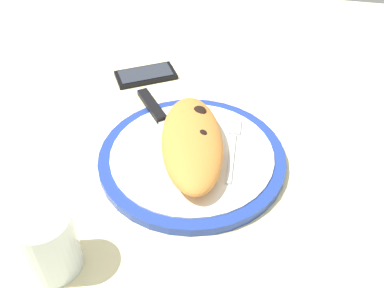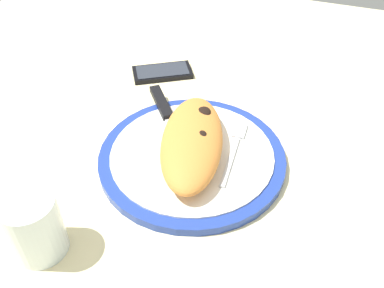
{
  "view_description": "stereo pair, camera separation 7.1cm",
  "coord_description": "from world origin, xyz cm",
  "px_view_note": "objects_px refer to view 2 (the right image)",
  "views": [
    {
      "loc": [
        -51.59,
        -10.95,
        50.95
      ],
      "look_at": [
        0.0,
        0.0,
        3.86
      ],
      "focal_mm": 39.64,
      "sensor_mm": 36.0,
      "label": 1
    },
    {
      "loc": [
        -49.66,
        -17.75,
        50.95
      ],
      "look_at": [
        0.0,
        0.0,
        3.86
      ],
      "focal_mm": 39.64,
      "sensor_mm": 36.0,
      "label": 2
    }
  ],
  "objects_px": {
    "fork": "(235,147)",
    "smartphone": "(162,72)",
    "water_glass": "(36,229)",
    "plate": "(192,157)",
    "knife": "(166,113)",
    "calzone": "(195,142)"
  },
  "relations": [
    {
      "from": "fork",
      "to": "smartphone",
      "type": "distance_m",
      "value": 0.3
    },
    {
      "from": "water_glass",
      "to": "plate",
      "type": "bearing_deg",
      "value": -30.3
    },
    {
      "from": "fork",
      "to": "water_glass",
      "type": "height_order",
      "value": "water_glass"
    },
    {
      "from": "knife",
      "to": "water_glass",
      "type": "distance_m",
      "value": 0.33
    },
    {
      "from": "fork",
      "to": "water_glass",
      "type": "distance_m",
      "value": 0.34
    },
    {
      "from": "calzone",
      "to": "water_glass",
      "type": "bearing_deg",
      "value": 148.97
    },
    {
      "from": "calzone",
      "to": "water_glass",
      "type": "distance_m",
      "value": 0.28
    },
    {
      "from": "fork",
      "to": "knife",
      "type": "xyz_separation_m",
      "value": [
        0.05,
        0.15,
        0.0
      ]
    },
    {
      "from": "calzone",
      "to": "water_glass",
      "type": "relative_size",
      "value": 2.64
    },
    {
      "from": "plate",
      "to": "fork",
      "type": "height_order",
      "value": "fork"
    },
    {
      "from": "smartphone",
      "to": "water_glass",
      "type": "xyz_separation_m",
      "value": [
        -0.48,
        -0.01,
        0.04
      ]
    },
    {
      "from": "calzone",
      "to": "plate",
      "type": "bearing_deg",
      "value": 98.26
    },
    {
      "from": "smartphone",
      "to": "knife",
      "type": "bearing_deg",
      "value": -154.85
    },
    {
      "from": "fork",
      "to": "knife",
      "type": "bearing_deg",
      "value": 72.78
    },
    {
      "from": "fork",
      "to": "smartphone",
      "type": "xyz_separation_m",
      "value": [
        0.2,
        0.22,
        -0.02
      ]
    },
    {
      "from": "knife",
      "to": "water_glass",
      "type": "relative_size",
      "value": 2.08
    },
    {
      "from": "fork",
      "to": "smartphone",
      "type": "bearing_deg",
      "value": 47.64
    },
    {
      "from": "knife",
      "to": "smartphone",
      "type": "xyz_separation_m",
      "value": [
        0.15,
        0.07,
        -0.02
      ]
    },
    {
      "from": "calzone",
      "to": "smartphone",
      "type": "distance_m",
      "value": 0.29
    },
    {
      "from": "calzone",
      "to": "smartphone",
      "type": "height_order",
      "value": "calzone"
    },
    {
      "from": "plate",
      "to": "water_glass",
      "type": "distance_m",
      "value": 0.28
    },
    {
      "from": "plate",
      "to": "fork",
      "type": "distance_m",
      "value": 0.08
    }
  ]
}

